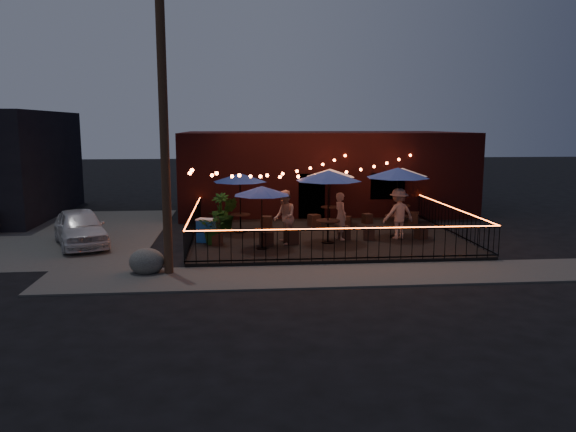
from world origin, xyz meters
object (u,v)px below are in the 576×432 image
(cafe_table_4, at_px, (398,174))
(cooler, at_px, (206,230))
(cafe_table_1, at_px, (240,178))
(cafe_table_2, at_px, (329,177))
(utility_pole, at_px, (164,138))
(cafe_table_5, at_px, (402,173))
(cafe_table_3, at_px, (330,174))
(boulder, at_px, (147,262))
(cafe_table_0, at_px, (262,192))

(cafe_table_4, distance_m, cooler, 7.41)
(cafe_table_1, xyz_separation_m, cafe_table_2, (3.13, -2.28, 0.25))
(utility_pole, distance_m, cafe_table_5, 11.93)
(cafe_table_1, xyz_separation_m, cooler, (-1.26, -1.77, -1.71))
(cooler, bearing_deg, cafe_table_2, 12.64)
(cafe_table_3, xyz_separation_m, cafe_table_4, (2.03, -3.13, 0.25))
(cafe_table_1, distance_m, cafe_table_3, 4.20)
(cafe_table_4, xyz_separation_m, boulder, (-8.69, -4.05, -2.18))
(utility_pole, height_order, cafe_table_5, utility_pole)
(cooler, bearing_deg, cafe_table_3, 53.12)
(cafe_table_5, relative_size, boulder, 2.85)
(utility_pole, height_order, cafe_table_1, utility_pole)
(cafe_table_0, xyz_separation_m, cafe_table_1, (-0.71, 3.06, 0.16))
(cafe_table_4, bearing_deg, cafe_table_5, 70.38)
(utility_pole, xyz_separation_m, cafe_table_2, (5.29, 3.34, -1.45))
(utility_pole, distance_m, cafe_table_3, 9.59)
(cafe_table_2, relative_size, cafe_table_5, 1.15)
(cafe_table_0, relative_size, cafe_table_3, 0.94)
(utility_pole, distance_m, cafe_table_1, 6.25)
(cafe_table_3, relative_size, cafe_table_4, 0.92)
(cafe_table_5, bearing_deg, cafe_table_3, -177.78)
(cafe_table_2, bearing_deg, cooler, 173.45)
(cooler, bearing_deg, utility_pole, -84.00)
(cafe_table_1, relative_size, cafe_table_3, 0.94)
(cafe_table_2, bearing_deg, cafe_table_3, 79.63)
(utility_pole, xyz_separation_m, cafe_table_1, (2.16, 5.61, -1.70))
(cafe_table_2, bearing_deg, cafe_table_5, 46.09)
(cafe_table_1, xyz_separation_m, cafe_table_3, (3.85, 1.67, 0.02))
(cafe_table_4, height_order, cafe_table_5, cafe_table_4)
(cafe_table_4, height_order, boulder, cafe_table_4)
(cafe_table_3, bearing_deg, cafe_table_1, -156.62)
(cafe_table_5, xyz_separation_m, boulder, (-9.85, -7.31, -1.94))
(cafe_table_4, xyz_separation_m, cafe_table_5, (1.16, 3.25, -0.24))
(cafe_table_2, distance_m, cafe_table_4, 2.87)
(cafe_table_1, bearing_deg, cafe_table_2, -36.01)
(utility_pole, height_order, cafe_table_3, utility_pole)
(cafe_table_2, distance_m, cafe_table_3, 4.01)
(cafe_table_5, distance_m, cooler, 9.20)
(cafe_table_5, height_order, cooler, cafe_table_5)
(boulder, bearing_deg, cafe_table_1, 63.06)
(cafe_table_0, bearing_deg, boulder, -145.05)
(cafe_table_0, height_order, boulder, cafe_table_0)
(cafe_table_0, bearing_deg, utility_pole, -138.36)
(cafe_table_0, xyz_separation_m, cafe_table_2, (2.42, 0.78, 0.42))
(cafe_table_3, height_order, cafe_table_5, cafe_table_5)
(cooler, bearing_deg, cafe_table_1, 73.82)
(utility_pole, relative_size, cafe_table_2, 2.54)
(cafe_table_3, bearing_deg, utility_pole, -129.55)
(utility_pole, xyz_separation_m, cafe_table_5, (9.20, 7.40, -1.68))
(cafe_table_4, height_order, cooler, cafe_table_4)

